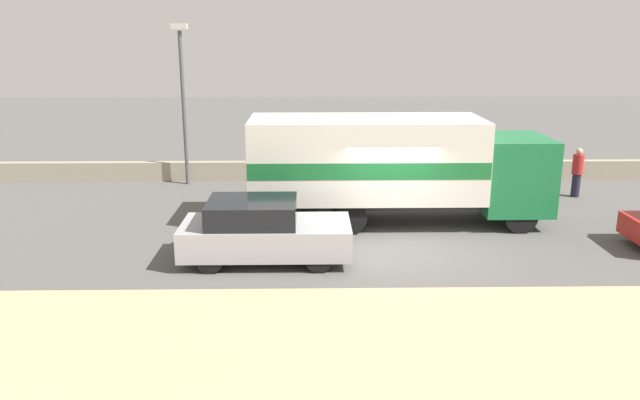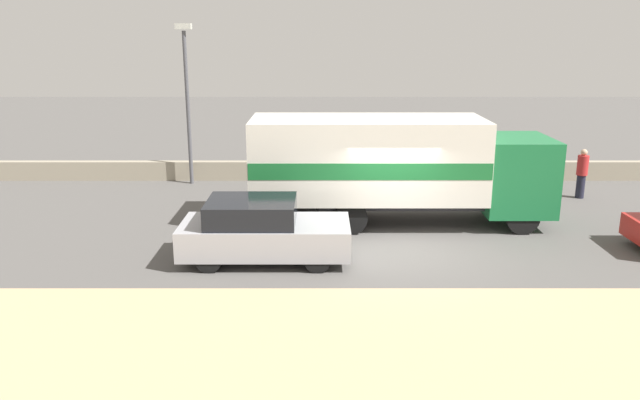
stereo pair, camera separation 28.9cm
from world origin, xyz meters
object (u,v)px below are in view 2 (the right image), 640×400
at_px(street_lamp, 187,91).
at_px(pedestrian, 581,173).
at_px(box_truck, 392,164).
at_px(car_hatchback, 262,231).

bearing_deg(street_lamp, pedestrian, -8.80).
bearing_deg(box_truck, car_hatchback, -138.23).
bearing_deg(car_hatchback, pedestrian, 30.32).
relative_size(car_hatchback, pedestrian, 2.45).
bearing_deg(pedestrian, box_truck, -156.97).
relative_size(box_truck, car_hatchback, 2.09).
height_order(box_truck, car_hatchback, box_truck).
bearing_deg(box_truck, street_lamp, 144.04).
xyz_separation_m(box_truck, pedestrian, (6.82, 2.90, -0.91)).
height_order(car_hatchback, pedestrian, pedestrian).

